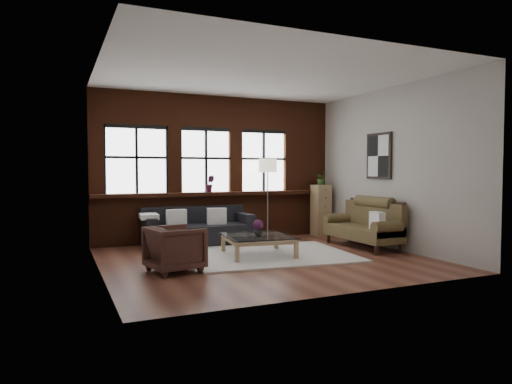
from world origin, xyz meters
name	(u,v)px	position (x,y,z in m)	size (l,w,h in m)	color
floor	(265,259)	(0.00, 0.00, 0.00)	(5.50, 5.50, 0.00)	brown
ceiling	(265,75)	(0.00, 0.00, 3.20)	(5.50, 5.50, 0.00)	white
wall_back	(218,168)	(0.00, 2.50, 1.60)	(5.50, 5.50, 0.00)	#AFAAA3
wall_front	(349,167)	(0.00, -2.50, 1.60)	(5.50, 5.50, 0.00)	#AFAAA3
wall_left	(99,167)	(-2.75, 0.00, 1.60)	(5.00, 5.00, 0.00)	#AFAAA3
wall_right	(390,168)	(2.75, 0.00, 1.60)	(5.00, 5.00, 0.00)	#AFAAA3
brick_backwall	(219,168)	(0.00, 2.44, 1.60)	(5.50, 0.12, 3.20)	#532513
sill_ledge	(220,194)	(0.00, 2.35, 1.04)	(5.50, 0.30, 0.08)	#532513
window_left	(136,161)	(-1.80, 2.45, 1.75)	(1.38, 0.10, 1.50)	black
window_mid	(206,162)	(-0.30, 2.45, 1.75)	(1.38, 0.10, 1.50)	black
window_right	(263,162)	(1.10, 2.45, 1.75)	(1.38, 0.10, 1.50)	black
wall_poster	(379,156)	(2.72, 0.30, 1.85)	(0.05, 0.74, 0.94)	black
shag_rug	(270,255)	(0.21, 0.23, 0.02)	(2.88, 2.27, 0.03)	beige
dark_sofa	(198,226)	(-0.64, 1.90, 0.41)	(2.25, 0.91, 0.81)	black
pillow_a	(176,218)	(-1.13, 1.80, 0.60)	(0.40, 0.14, 0.34)	white
pillow_b	(217,216)	(-0.27, 1.80, 0.60)	(0.40, 0.14, 0.34)	white
vintage_settee	(362,223)	(2.30, 0.28, 0.49)	(0.82, 1.84, 0.98)	brown
pillow_settee	(377,221)	(2.22, -0.29, 0.60)	(0.14, 0.38, 0.34)	white
armchair	(175,249)	(-1.69, -0.37, 0.35)	(0.76, 0.78, 0.71)	#3E251F
coffee_table	(258,246)	(-0.01, 0.25, 0.19)	(1.18, 1.18, 0.39)	#A28558
vase	(258,231)	(-0.01, 0.25, 0.46)	(0.15, 0.15, 0.15)	#B2B2B2
flowers	(258,225)	(-0.01, 0.25, 0.57)	(0.19, 0.19, 0.19)	#48183F
drawer_chest	(321,210)	(2.43, 2.04, 0.61)	(0.37, 0.37, 1.21)	#A28558
potted_plant_top	(321,178)	(2.43, 2.04, 1.38)	(0.30, 0.26, 0.33)	#2D5923
floor_lamp	(268,196)	(0.97, 1.93, 0.98)	(0.40, 0.40, 1.97)	#A5A5A8
sill_plant	(210,184)	(-0.25, 2.32, 1.27)	(0.21, 0.17, 0.37)	#48183F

